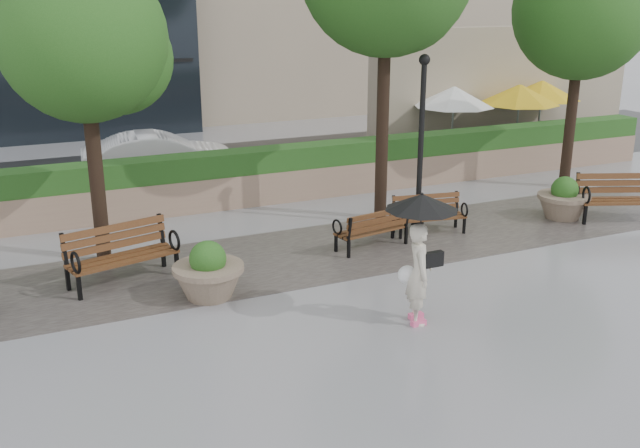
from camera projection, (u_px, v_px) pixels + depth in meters
name	position (u px, v px, depth m)	size (l,w,h in m)	color
ground	(416.00, 305.00, 11.97)	(100.00, 100.00, 0.00)	gray
cobble_strip	(338.00, 249.00, 14.58)	(28.00, 3.20, 0.01)	#383330
hedge_wall	(269.00, 175.00, 17.85)	(24.00, 0.80, 1.35)	#93775E
cafe_wall	(504.00, 88.00, 23.76)	(10.00, 0.60, 4.00)	tan
cafe_hedge	(532.00, 147.00, 22.13)	(8.00, 0.50, 0.90)	#254C19
asphalt_street	(224.00, 167.00, 21.52)	(40.00, 7.00, 0.00)	black
bench_1	(123.00, 267.00, 12.80)	(2.06, 1.23, 1.04)	brown
bench_2	(372.00, 237.00, 14.58)	(1.64, 0.87, 0.84)	brown
bench_3	(429.00, 222.00, 15.49)	(1.63, 0.87, 0.83)	brown
bench_4	(621.00, 207.00, 16.36)	(2.11, 1.46, 1.06)	brown
planter_left	(209.00, 276.00, 12.15)	(1.22, 1.22, 1.02)	#7F6B56
planter_right	(563.00, 202.00, 16.50)	(1.19, 1.19, 1.00)	#7F6B56
lamppost	(420.00, 154.00, 15.57)	(0.28, 0.28, 3.79)	black
tree_0	(92.00, 44.00, 12.92)	(3.18, 3.03, 5.74)	black
tree_2	(584.00, 15.00, 18.13)	(3.58, 3.51, 6.36)	black
patio_umb_white	(454.00, 97.00, 21.80)	(2.50, 2.50, 2.30)	black
patio_umb_yellow_a	(520.00, 95.00, 22.30)	(2.50, 2.50, 2.30)	black
patio_umb_yellow_b	(542.00, 90.00, 23.31)	(2.50, 2.50, 2.30)	black
car_right	(161.00, 158.00, 19.63)	(1.46, 4.20, 1.38)	silver
pedestrian	(420.00, 246.00, 11.00)	(1.14, 1.14, 2.09)	beige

